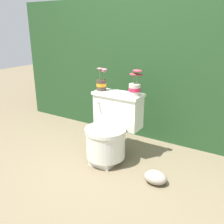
{
  "coord_description": "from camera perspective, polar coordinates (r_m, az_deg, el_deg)",
  "views": [
    {
      "loc": [
        1.15,
        -1.9,
        1.31
      ],
      "look_at": [
        -0.08,
        0.09,
        0.5
      ],
      "focal_mm": 40.0,
      "sensor_mm": 36.0,
      "label": 1
    }
  ],
  "objects": [
    {
      "name": "hedge_backdrop",
      "position": [
        3.23,
        10.64,
        9.88
      ],
      "size": [
        3.78,
        0.71,
        1.62
      ],
      "color": "#234723",
      "rests_on": "ground"
    },
    {
      "name": "potted_plant_left",
      "position": [
        2.6,
        -2.4,
        6.72
      ],
      "size": [
        0.11,
        0.1,
        0.24
      ],
      "color": "#47382D",
      "rests_on": "toilet"
    },
    {
      "name": "toilet",
      "position": [
        2.52,
        -0.23,
        -3.93
      ],
      "size": [
        0.51,
        0.55,
        0.67
      ],
      "color": "silver",
      "rests_on": "ground"
    },
    {
      "name": "ground_plane",
      "position": [
        2.58,
        0.48,
        -11.47
      ],
      "size": [
        12.0,
        12.0,
        0.0
      ],
      "primitive_type": "plane",
      "color": "#75664C"
    },
    {
      "name": "garden_stone",
      "position": [
        2.29,
        9.93,
        -14.5
      ],
      "size": [
        0.2,
        0.16,
        0.11
      ],
      "color": "#9E9384",
      "rests_on": "ground"
    },
    {
      "name": "potted_plant_midleft",
      "position": [
        2.4,
        5.25,
        5.79
      ],
      "size": [
        0.13,
        0.12,
        0.26
      ],
      "color": "beige",
      "rests_on": "toilet"
    }
  ]
}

